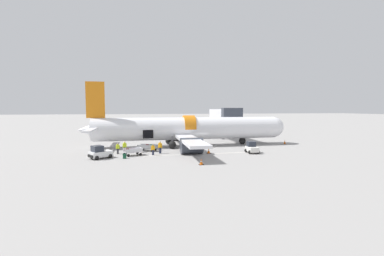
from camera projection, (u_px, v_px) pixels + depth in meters
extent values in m
plane|color=gray|center=(202.00, 147.00, 43.93)|extent=(500.00, 500.00, 0.00)
cube|color=silver|center=(188.00, 154.00, 37.23)|extent=(18.70, 0.35, 0.01)
cylinder|color=#4C4C51|center=(223.00, 131.00, 55.12)|extent=(0.60, 0.60, 3.47)
cube|color=silver|center=(223.00, 116.00, 54.87)|extent=(2.98, 11.79, 2.98)
cube|color=#333842|center=(232.00, 117.00, 49.69)|extent=(3.88, 1.60, 3.58)
cylinder|color=silver|center=(189.00, 128.00, 45.56)|extent=(32.76, 3.95, 3.95)
sphere|color=silver|center=(273.00, 127.00, 48.76)|extent=(3.75, 3.75, 3.75)
cone|color=silver|center=(91.00, 130.00, 42.36)|extent=(4.54, 3.63, 3.63)
cylinder|color=orange|center=(189.00, 126.00, 45.49)|extent=(1.97, 3.96, 3.96)
cube|color=orange|center=(95.00, 100.00, 42.11)|extent=(2.96, 0.28, 5.97)
cube|color=silver|center=(91.00, 130.00, 38.46)|extent=(1.17, 8.20, 0.20)
cube|color=silver|center=(100.00, 126.00, 46.47)|extent=(1.17, 8.20, 0.20)
cube|color=silver|center=(190.00, 140.00, 37.65)|extent=(2.79, 14.64, 0.40)
cube|color=silver|center=(176.00, 131.00, 53.12)|extent=(2.79, 14.64, 0.40)
cylinder|color=#333842|center=(192.00, 146.00, 37.55)|extent=(3.19, 2.37, 2.37)
cylinder|color=#333842|center=(176.00, 135.00, 53.43)|extent=(3.19, 2.37, 2.37)
cube|color=black|center=(148.00, 134.00, 42.29)|extent=(1.70, 0.12, 1.40)
cylinder|color=#56565B|center=(242.00, 137.00, 47.68)|extent=(0.22, 0.22, 1.49)
sphere|color=black|center=(242.00, 141.00, 47.74)|extent=(1.27, 1.27, 1.27)
cylinder|color=#56565B|center=(172.00, 140.00, 42.44)|extent=(0.22, 0.22, 1.49)
sphere|color=black|center=(172.00, 145.00, 42.50)|extent=(1.27, 1.27, 1.27)
cylinder|color=#56565B|center=(169.00, 137.00, 47.67)|extent=(0.22, 0.22, 1.49)
sphere|color=black|center=(169.00, 141.00, 47.73)|extent=(1.27, 1.27, 1.27)
cube|color=white|center=(101.00, 154.00, 34.38)|extent=(3.20, 2.88, 0.72)
cube|color=#232833|center=(97.00, 149.00, 33.98)|extent=(1.80, 1.83, 0.79)
cube|color=black|center=(90.00, 156.00, 33.38)|extent=(0.90, 1.27, 0.36)
sphere|color=black|center=(92.00, 156.00, 34.28)|extent=(0.56, 0.56, 0.56)
sphere|color=black|center=(97.00, 158.00, 33.20)|extent=(0.56, 0.56, 0.56)
sphere|color=black|center=(105.00, 155.00, 35.61)|extent=(0.56, 0.56, 0.56)
sphere|color=black|center=(110.00, 156.00, 34.53)|extent=(0.56, 0.56, 0.56)
cube|color=silver|center=(252.00, 149.00, 38.36)|extent=(1.43, 2.27, 0.70)
cube|color=#232833|center=(251.00, 144.00, 38.69)|extent=(1.18, 1.04, 0.77)
cube|color=black|center=(249.00, 149.00, 39.52)|extent=(1.21, 0.16, 0.35)
sphere|color=black|center=(254.00, 150.00, 39.23)|extent=(0.56, 0.56, 0.56)
sphere|color=black|center=(246.00, 150.00, 39.03)|extent=(0.56, 0.56, 0.56)
sphere|color=black|center=(258.00, 152.00, 37.74)|extent=(0.56, 0.56, 0.56)
sphere|color=black|center=(250.00, 152.00, 37.54)|extent=(0.56, 0.56, 0.56)
cube|color=silver|center=(133.00, 152.00, 36.37)|extent=(2.85, 2.14, 0.05)
cube|color=silver|center=(141.00, 149.00, 37.00)|extent=(0.52, 1.27, 0.50)
cube|color=silver|center=(134.00, 151.00, 35.81)|extent=(2.35, 0.93, 0.50)
cube|color=silver|center=(131.00, 149.00, 36.89)|extent=(2.35, 0.93, 0.50)
cube|color=#333338|center=(144.00, 152.00, 37.29)|extent=(0.87, 0.39, 0.06)
sphere|color=black|center=(141.00, 154.00, 36.30)|extent=(0.40, 0.40, 0.40)
sphere|color=black|center=(137.00, 153.00, 37.43)|extent=(0.40, 0.40, 0.40)
sphere|color=black|center=(128.00, 155.00, 35.36)|extent=(0.40, 0.40, 0.40)
sphere|color=black|center=(125.00, 154.00, 36.49)|extent=(0.40, 0.40, 0.40)
cube|color=#4C1E1E|center=(128.00, 150.00, 36.10)|extent=(0.44, 0.34, 0.50)
cube|color=#2D2D33|center=(138.00, 150.00, 36.52)|extent=(0.47, 0.28, 0.36)
cube|color=#721951|center=(134.00, 150.00, 36.14)|extent=(0.53, 0.36, 0.44)
cube|color=#4C1E1E|center=(130.00, 150.00, 36.35)|extent=(0.40, 0.30, 0.35)
cube|color=#999BA0|center=(147.00, 148.00, 40.21)|extent=(3.29, 2.52, 0.05)
cube|color=#999BA0|center=(156.00, 146.00, 39.85)|extent=(0.64, 1.29, 0.50)
cube|color=#999BA0|center=(146.00, 147.00, 39.54)|extent=(2.68, 1.28, 0.50)
cube|color=#999BA0|center=(149.00, 145.00, 40.83)|extent=(2.68, 1.28, 0.50)
cube|color=#333338|center=(159.00, 150.00, 39.77)|extent=(0.85, 0.45, 0.06)
sphere|color=black|center=(152.00, 151.00, 39.31)|extent=(0.40, 0.40, 0.40)
sphere|color=black|center=(155.00, 149.00, 40.66)|extent=(0.40, 0.40, 0.40)
sphere|color=black|center=(139.00, 150.00, 39.80)|extent=(0.40, 0.40, 0.40)
sphere|color=black|center=(143.00, 149.00, 41.15)|extent=(0.40, 0.40, 0.40)
cube|color=#4C1E1E|center=(147.00, 146.00, 40.36)|extent=(0.47, 0.45, 0.51)
cube|color=olive|center=(142.00, 147.00, 40.17)|extent=(0.48, 0.32, 0.33)
cube|color=#14472D|center=(151.00, 146.00, 39.89)|extent=(0.46, 0.42, 0.53)
cylinder|color=#1E2338|center=(125.00, 150.00, 38.60)|extent=(0.37, 0.37, 0.85)
cylinder|color=#CCE523|center=(125.00, 145.00, 38.54)|extent=(0.48, 0.48, 0.67)
sphere|color=beige|center=(125.00, 142.00, 38.51)|extent=(0.23, 0.23, 0.23)
cylinder|color=#CCE523|center=(123.00, 146.00, 38.45)|extent=(0.15, 0.15, 0.61)
cylinder|color=#CCE523|center=(126.00, 145.00, 38.64)|extent=(0.15, 0.15, 0.61)
cylinder|color=#2D2D33|center=(118.00, 151.00, 37.68)|extent=(0.29, 0.29, 0.78)
cylinder|color=#CCE523|center=(118.00, 147.00, 37.63)|extent=(0.37, 0.37, 0.61)
sphere|color=tan|center=(118.00, 144.00, 37.59)|extent=(0.22, 0.22, 0.22)
cylinder|color=#CCE523|center=(119.00, 147.00, 37.67)|extent=(0.12, 0.12, 0.56)
cylinder|color=#CCE523|center=(116.00, 147.00, 37.59)|extent=(0.12, 0.12, 0.56)
cylinder|color=#1E2338|center=(153.00, 152.00, 36.65)|extent=(0.34, 0.34, 0.77)
cylinder|color=orange|center=(153.00, 148.00, 36.60)|extent=(0.44, 0.44, 0.61)
sphere|color=#9E7556|center=(153.00, 145.00, 36.57)|extent=(0.21, 0.21, 0.21)
cylinder|color=orange|center=(151.00, 148.00, 36.61)|extent=(0.14, 0.14, 0.56)
cylinder|color=orange|center=(154.00, 148.00, 36.60)|extent=(0.14, 0.14, 0.56)
cylinder|color=#1E2338|center=(160.00, 150.00, 38.07)|extent=(0.43, 0.43, 0.88)
cylinder|color=orange|center=(160.00, 145.00, 38.01)|extent=(0.56, 0.56, 0.70)
sphere|color=beige|center=(160.00, 142.00, 37.97)|extent=(0.24, 0.24, 0.24)
cylinder|color=orange|center=(159.00, 146.00, 38.08)|extent=(0.18, 0.18, 0.64)
cylinder|color=orange|center=(162.00, 146.00, 37.95)|extent=(0.18, 0.18, 0.64)
cube|color=#14472D|center=(125.00, 156.00, 34.13)|extent=(0.46, 0.32, 0.67)
cube|color=black|center=(125.00, 153.00, 34.10)|extent=(0.28, 0.07, 0.12)
cube|color=black|center=(285.00, 144.00, 48.05)|extent=(0.54, 0.54, 0.03)
cone|color=orange|center=(285.00, 142.00, 48.02)|extent=(0.40, 0.40, 0.80)
cylinder|color=white|center=(285.00, 142.00, 48.01)|extent=(0.23, 0.23, 0.10)
cube|color=black|center=(201.00, 165.00, 30.48)|extent=(0.59, 0.59, 0.03)
cone|color=orange|center=(201.00, 162.00, 30.45)|extent=(0.44, 0.44, 0.73)
cylinder|color=white|center=(201.00, 161.00, 30.45)|extent=(0.25, 0.25, 0.09)
cube|color=black|center=(209.00, 153.00, 38.10)|extent=(0.63, 0.63, 0.03)
cone|color=orange|center=(209.00, 151.00, 38.07)|extent=(0.46, 0.46, 0.75)
cylinder|color=white|center=(209.00, 151.00, 38.07)|extent=(0.27, 0.27, 0.09)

